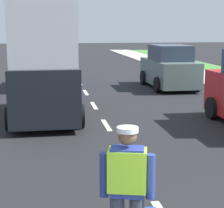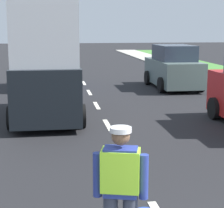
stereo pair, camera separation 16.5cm
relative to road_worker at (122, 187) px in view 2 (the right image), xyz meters
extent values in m
plane|color=black|center=(0.75, 19.10, -0.93)|extent=(96.00, 96.00, 0.00)
cube|color=silver|center=(0.75, 3.80, -0.93)|extent=(0.14, 1.40, 0.01)
cube|color=silver|center=(0.75, 6.80, -0.93)|extent=(0.14, 1.40, 0.01)
cube|color=silver|center=(0.75, 9.80, -0.93)|extent=(0.14, 1.40, 0.01)
cube|color=silver|center=(0.75, 12.80, -0.93)|extent=(0.14, 1.40, 0.01)
cube|color=silver|center=(0.75, 15.80, -0.93)|extent=(0.14, 1.40, 0.01)
cube|color=silver|center=(0.75, 18.80, -0.93)|extent=(0.14, 1.40, 0.01)
cube|color=silver|center=(0.75, 21.80, -0.93)|extent=(0.14, 1.40, 0.01)
cube|color=silver|center=(0.75, 24.80, -0.93)|extent=(0.14, 1.40, 0.01)
cube|color=silver|center=(0.75, 27.80, -0.93)|extent=(0.14, 1.40, 0.01)
cube|color=silver|center=(0.75, 30.80, -0.93)|extent=(0.14, 1.40, 0.01)
cube|color=silver|center=(0.75, 33.80, -0.93)|extent=(0.14, 1.40, 0.01)
cube|color=silver|center=(0.75, 36.80, -0.93)|extent=(0.14, 1.40, 0.01)
cube|color=silver|center=(0.75, 39.80, -0.93)|extent=(0.14, 1.40, 0.01)
cube|color=silver|center=(0.75, 42.80, -0.93)|extent=(0.14, 1.40, 0.01)
cube|color=silver|center=(0.75, 45.80, -0.93)|extent=(0.14, 1.40, 0.01)
cube|color=navy|center=(-0.03, 0.00, 0.19)|extent=(0.45, 0.34, 0.60)
cube|color=#A5EA33|center=(-0.03, 0.00, 0.21)|extent=(0.52, 0.39, 0.51)
cylinder|color=navy|center=(-0.29, 0.07, 0.14)|extent=(0.11, 0.11, 0.55)
cylinder|color=navy|center=(0.24, -0.08, 0.14)|extent=(0.11, 0.11, 0.55)
sphere|color=brown|center=(-0.03, 0.00, 0.63)|extent=(0.22, 0.22, 0.22)
cylinder|color=silver|center=(-0.03, 0.00, 0.71)|extent=(0.26, 0.26, 0.06)
cube|color=black|center=(-1.00, 8.08, 0.03)|extent=(1.90, 4.60, 1.56)
cube|color=#2D3847|center=(-1.00, 8.88, 1.16)|extent=(1.67, 1.61, 0.70)
cube|color=silver|center=(-1.00, 7.27, 1.71)|extent=(1.80, 2.53, 1.80)
cylinder|color=black|center=(-0.03, 6.65, -0.59)|extent=(0.22, 0.68, 0.68)
cylinder|color=black|center=(-1.97, 6.65, -0.59)|extent=(0.22, 0.68, 0.68)
cylinder|color=black|center=(-0.03, 9.50, -0.59)|extent=(0.22, 0.68, 0.68)
cylinder|color=black|center=(-1.97, 9.50, -0.59)|extent=(0.22, 0.68, 0.68)
cylinder|color=black|center=(4.13, 7.11, -0.59)|extent=(0.22, 0.68, 0.68)
cube|color=slate|center=(4.75, 13.62, -0.19)|extent=(1.75, 4.17, 1.12)
cube|color=#2D3847|center=(4.75, 13.51, 0.72)|extent=(1.54, 2.29, 0.70)
cylinder|color=black|center=(3.86, 14.91, -0.59)|extent=(0.22, 0.68, 0.68)
cylinder|color=black|center=(5.65, 14.91, -0.59)|extent=(0.22, 0.68, 0.68)
cylinder|color=black|center=(3.86, 12.33, -0.59)|extent=(0.22, 0.68, 0.68)
cylinder|color=black|center=(5.65, 12.33, -0.59)|extent=(0.22, 0.68, 0.68)
cube|color=#1E4799|center=(-1.10, 14.74, -0.18)|extent=(1.73, 3.97, 1.14)
cube|color=#2D3847|center=(-1.10, 14.84, 0.74)|extent=(1.52, 2.18, 0.70)
cylinder|color=black|center=(-0.22, 13.51, -0.59)|extent=(0.22, 0.68, 0.68)
cylinder|color=black|center=(-1.99, 13.51, -0.59)|extent=(0.22, 0.68, 0.68)
cylinder|color=black|center=(-0.22, 15.97, -0.59)|extent=(0.22, 0.68, 0.68)
cylinder|color=black|center=(-1.99, 15.97, -0.59)|extent=(0.22, 0.68, 0.68)
camera|label=1|loc=(-0.95, -4.49, 1.90)|focal=64.59mm
camera|label=2|loc=(-0.79, -4.51, 1.90)|focal=64.59mm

